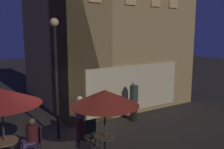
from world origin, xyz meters
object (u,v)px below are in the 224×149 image
patron_seated_0 (31,136)px  cafe_chair_1 (92,132)px  cafe_table_0 (105,144)px  street_lamp_near_corner (56,61)px  patio_umbrella_0 (105,98)px  patio_umbrella_1 (1,97)px  patron_standing_2 (80,118)px  cafe_table_1 (5,147)px  patron_standing_1 (134,101)px  cafe_chair_2 (36,139)px

patron_seated_0 → cafe_chair_1: bearing=169.3°
patron_seated_0 → cafe_table_0: bearing=147.1°
street_lamp_near_corner → patron_seated_0: street_lamp_near_corner is taller
patio_umbrella_0 → patio_umbrella_1: (-2.59, 1.29, 0.11)m
patio_umbrella_1 → patron_standing_2: (2.51, 0.27, -1.19)m
cafe_table_1 → patron_standing_2: size_ratio=0.48×
patron_standing_1 → cafe_chair_1: bearing=117.4°
patio_umbrella_0 → cafe_chair_1: size_ratio=2.26×
street_lamp_near_corner → patron_standing_1: bearing=1.2°
patron_seated_0 → cafe_table_1: bearing=-0.0°
cafe_table_0 → patron_standing_2: 1.60m
patio_umbrella_0 → cafe_chair_2: size_ratio=2.18×
cafe_chair_2 → patron_seated_0: size_ratio=0.79×
cafe_table_1 → patio_umbrella_0: (2.59, -1.29, 1.37)m
cafe_table_0 → cafe_chair_1: size_ratio=0.77×
cafe_table_1 → patron_seated_0: patron_seated_0 is taller
patio_umbrella_1 → patron_seated_0: patio_umbrella_1 is taller
cafe_table_1 → patio_umbrella_1: bearing=-90.0°
cafe_chair_1 → patron_standing_2: patron_standing_2 is taller
patron_seated_0 → street_lamp_near_corner: bearing=-141.0°
patio_umbrella_1 → cafe_chair_2: patio_umbrella_1 is taller
cafe_table_1 → cafe_chair_1: size_ratio=0.82×
cafe_table_0 → cafe_chair_2: (-1.70, 1.27, 0.08)m
cafe_chair_1 → cafe_table_0: bearing=0.0°
cafe_table_0 → patron_seated_0: (-1.85, 1.27, 0.21)m
street_lamp_near_corner → cafe_chair_1: 2.69m
cafe_table_1 → patron_standing_1: bearing=10.1°
patio_umbrella_0 → patio_umbrella_1: 2.90m
cafe_chair_1 → patio_umbrella_0: bearing=-0.0°
patio_umbrella_0 → patron_seated_0: patio_umbrella_0 is taller
patio_umbrella_0 → cafe_chair_1: (0.00, 0.87, -1.33)m
street_lamp_near_corner → patio_umbrella_1: bearing=-155.4°
street_lamp_near_corner → patron_standing_2: 2.17m
cafe_table_0 → patron_standing_1: 3.59m
cafe_table_0 → patron_seated_0: bearing=145.5°
patio_umbrella_0 → patron_standing_1: size_ratio=1.23×
cafe_chair_2 → patron_standing_1: bearing=-166.0°
patio_umbrella_0 → patron_standing_2: (-0.08, 1.56, -1.08)m
patio_umbrella_1 → patron_seated_0: 1.50m
street_lamp_near_corner → patron_standing_2: size_ratio=2.61×
patron_seated_0 → patio_umbrella_0: bearing=147.1°
cafe_table_1 → cafe_chair_2: 0.89m
patio_umbrella_1 → patron_seated_0: size_ratio=1.80×
patio_umbrella_0 → patron_seated_0: 2.54m
cafe_table_1 → patron_seated_0: bearing=-1.6°
cafe_table_1 → patron_standing_1: 5.46m
cafe_table_0 → patron_seated_0: 2.25m
patron_seated_0 → patron_standing_1: bearing=-166.5°
cafe_table_0 → cafe_table_1: cafe_table_0 is taller
street_lamp_near_corner → cafe_chair_1: size_ratio=4.48×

